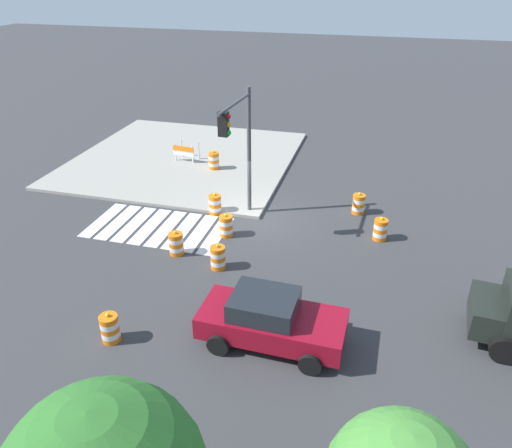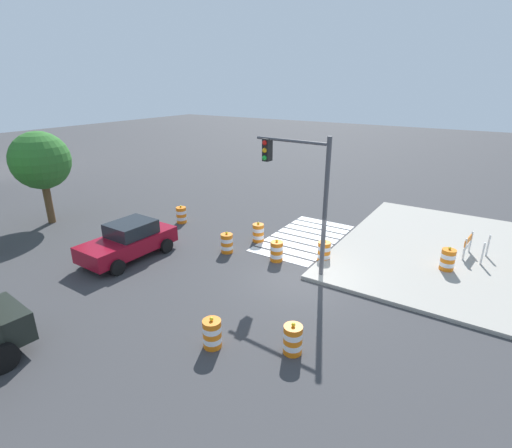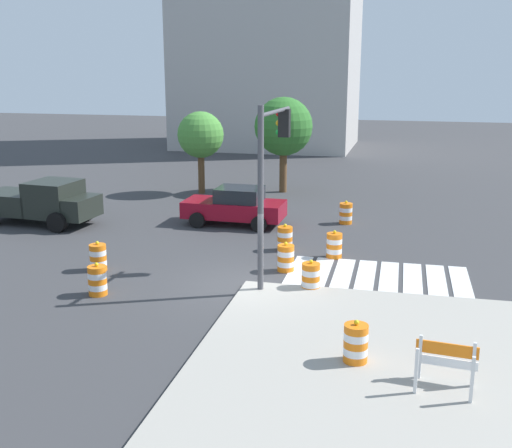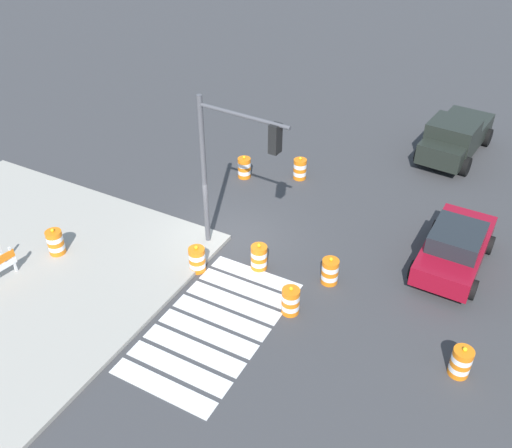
% 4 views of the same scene
% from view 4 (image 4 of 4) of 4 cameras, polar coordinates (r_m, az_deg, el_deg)
% --- Properties ---
extents(ground_plane, '(120.00, 120.00, 0.00)m').
position_cam_4_polar(ground_plane, '(20.15, -2.62, -1.54)').
color(ground_plane, '#38383A').
extents(crosswalk_stripes, '(5.85, 3.20, 0.02)m').
position_cam_4_polar(crosswalk_stripes, '(16.87, -4.34, -10.43)').
color(crosswalk_stripes, silver).
rests_on(crosswalk_stripes, ground).
extents(sports_car, '(4.35, 2.23, 1.63)m').
position_cam_4_polar(sports_car, '(19.59, 20.03, -2.24)').
color(sports_car, maroon).
rests_on(sports_car, ground).
extents(pickup_truck, '(5.32, 2.74, 1.92)m').
position_cam_4_polar(pickup_truck, '(26.68, 19.97, 8.49)').
color(pickup_truck, black).
rests_on(pickup_truck, ground).
extents(traffic_barrel_near_corner, '(0.56, 0.56, 1.02)m').
position_cam_4_polar(traffic_barrel_near_corner, '(23.68, -1.23, 5.88)').
color(traffic_barrel_near_corner, orange).
rests_on(traffic_barrel_near_corner, ground).
extents(traffic_barrel_crosswalk_end, '(0.56, 0.56, 1.02)m').
position_cam_4_polar(traffic_barrel_crosswalk_end, '(16.96, 3.61, -7.99)').
color(traffic_barrel_crosswalk_end, orange).
rests_on(traffic_barrel_crosswalk_end, ground).
extents(traffic_barrel_median_near, '(0.56, 0.56, 1.02)m').
position_cam_4_polar(traffic_barrel_median_near, '(23.66, 4.59, 5.74)').
color(traffic_barrel_median_near, orange).
rests_on(traffic_barrel_median_near, ground).
extents(traffic_barrel_median_far, '(0.56, 0.56, 1.02)m').
position_cam_4_polar(traffic_barrel_median_far, '(18.14, 7.70, -4.89)').
color(traffic_barrel_median_far, orange).
rests_on(traffic_barrel_median_far, ground).
extents(traffic_barrel_far_curb, '(0.56, 0.56, 1.02)m').
position_cam_4_polar(traffic_barrel_far_curb, '(18.56, -6.15, -3.67)').
color(traffic_barrel_far_curb, orange).
rests_on(traffic_barrel_far_curb, ground).
extents(traffic_barrel_lane_center, '(0.56, 0.56, 1.02)m').
position_cam_4_polar(traffic_barrel_lane_center, '(16.24, 20.54, -13.30)').
color(traffic_barrel_lane_center, orange).
rests_on(traffic_barrel_lane_center, ground).
extents(traffic_barrel_opposite_curb, '(0.56, 0.56, 1.02)m').
position_cam_4_polar(traffic_barrel_opposite_curb, '(18.55, 0.32, -3.47)').
color(traffic_barrel_opposite_curb, orange).
rests_on(traffic_barrel_opposite_curb, ground).
extents(traffic_barrel_on_sidewalk, '(0.56, 0.56, 1.02)m').
position_cam_4_polar(traffic_barrel_on_sidewalk, '(20.20, -20.14, -1.78)').
color(traffic_barrel_on_sidewalk, orange).
rests_on(traffic_barrel_on_sidewalk, sidewalk_corner).
extents(traffic_light_pole, '(0.48, 3.29, 5.50)m').
position_cam_4_polar(traffic_light_pole, '(17.34, -2.56, 7.19)').
color(traffic_light_pole, '#4C4C51').
rests_on(traffic_light_pole, sidewalk_corner).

